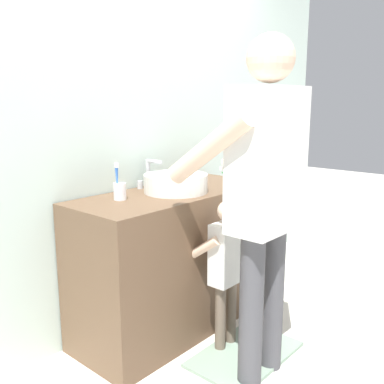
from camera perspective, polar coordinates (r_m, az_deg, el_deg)
The scene contains 9 objects.
ground_plane at distance 2.78m, azimuth 2.46°, elevation -18.86°, with size 14.00×14.00×0.00m, color silver.
back_wall at distance 2.82m, azimuth -7.32°, elevation 10.32°, with size 4.40×0.08×2.70m.
vanity_cabinet at distance 2.77m, azimuth -2.37°, elevation -8.90°, with size 1.32×0.54×0.88m, color brown.
sink_basin at distance 2.62m, azimuth -2.14°, elevation 1.21°, with size 0.39×0.39×0.11m.
faucet at distance 2.78m, azimuth -5.61°, elevation 2.27°, with size 0.18×0.14×0.18m.
toothbrush_cup at distance 2.45m, azimuth -9.48°, elevation 0.24°, with size 0.07×0.07×0.21m.
bath_mat at distance 2.65m, azimuth 6.96°, elevation -20.38°, with size 0.64×0.40×0.02m, color gray.
child_toddler at distance 2.50m, azimuth 4.41°, elevation -9.13°, with size 0.27×0.27×0.88m.
adult_parent at distance 2.14m, azimuth 9.34°, elevation 1.32°, with size 0.53×0.56×1.72m.
Camera 1 is at (-1.87, -1.49, 1.42)m, focal length 40.66 mm.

